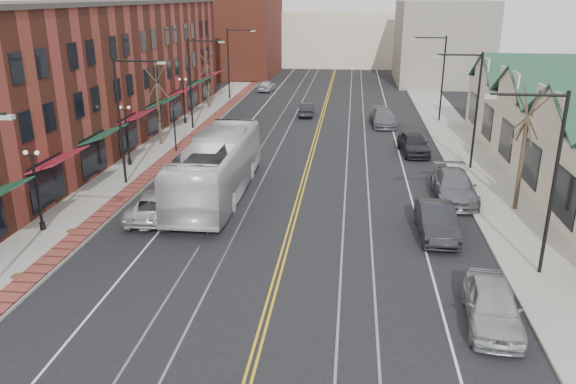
% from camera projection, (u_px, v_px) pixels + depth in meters
% --- Properties ---
extents(ground, '(160.00, 160.00, 0.00)m').
position_uv_depth(ground, '(261.00, 335.00, 20.45)').
color(ground, black).
rests_on(ground, ground).
extents(sidewalk_left, '(4.00, 120.00, 0.15)m').
position_uv_depth(sidewalk_left, '(141.00, 166.00, 40.46)').
color(sidewalk_left, gray).
rests_on(sidewalk_left, ground).
extents(sidewalk_right, '(4.00, 120.00, 0.15)m').
position_uv_depth(sidewalk_right, '(483.00, 177.00, 37.88)').
color(sidewalk_right, gray).
rests_on(sidewalk_right, ground).
extents(building_left, '(10.00, 50.00, 11.00)m').
position_uv_depth(building_left, '(83.00, 75.00, 45.97)').
color(building_left, maroon).
rests_on(building_left, ground).
extents(backdrop_left, '(14.00, 18.00, 14.00)m').
position_uv_depth(backdrop_left, '(230.00, 28.00, 85.46)').
color(backdrop_left, maroon).
rests_on(backdrop_left, ground).
extents(backdrop_mid, '(22.00, 14.00, 9.00)m').
position_uv_depth(backdrop_mid, '(337.00, 38.00, 98.62)').
color(backdrop_mid, '#BCA991').
rests_on(backdrop_mid, ground).
extents(backdrop_right, '(12.00, 16.00, 11.00)m').
position_uv_depth(backdrop_right, '(441.00, 42.00, 77.94)').
color(backdrop_right, slate).
rests_on(backdrop_right, ground).
extents(streetlight_l_1, '(3.33, 0.25, 8.00)m').
position_uv_depth(streetlight_l_1, '(126.00, 109.00, 34.97)').
color(streetlight_l_1, black).
rests_on(streetlight_l_1, sidewalk_left).
extents(streetlight_l_2, '(3.33, 0.25, 8.00)m').
position_uv_depth(streetlight_l_2, '(195.00, 74.00, 49.96)').
color(streetlight_l_2, black).
rests_on(streetlight_l_2, sidewalk_left).
extents(streetlight_l_3, '(3.33, 0.25, 8.00)m').
position_uv_depth(streetlight_l_3, '(232.00, 56.00, 64.96)').
color(streetlight_l_3, black).
rests_on(streetlight_l_3, sidewalk_left).
extents(streetlight_r_0, '(3.33, 0.25, 8.00)m').
position_uv_depth(streetlight_r_0, '(545.00, 166.00, 23.22)').
color(streetlight_r_0, black).
rests_on(streetlight_r_0, sidewalk_right).
extents(streetlight_r_1, '(3.33, 0.25, 8.00)m').
position_uv_depth(streetlight_r_1, '(471.00, 99.00, 38.22)').
color(streetlight_r_1, black).
rests_on(streetlight_r_1, sidewalk_right).
extents(streetlight_r_2, '(3.33, 0.25, 8.00)m').
position_uv_depth(streetlight_r_2, '(439.00, 70.00, 53.21)').
color(streetlight_r_2, black).
rests_on(streetlight_r_2, sidewalk_right).
extents(lamppost_l_1, '(0.84, 0.28, 4.27)m').
position_uv_depth(lamppost_l_1, '(37.00, 192.00, 28.59)').
color(lamppost_l_1, black).
rests_on(lamppost_l_1, sidewalk_left).
extents(lamppost_l_2, '(0.84, 0.28, 4.27)m').
position_uv_depth(lamppost_l_2, '(127.00, 137.00, 39.84)').
color(lamppost_l_2, black).
rests_on(lamppost_l_2, sidewalk_left).
extents(lamppost_l_3, '(0.84, 0.28, 4.27)m').
position_uv_depth(lamppost_l_3, '(184.00, 102.00, 52.96)').
color(lamppost_l_3, black).
rests_on(lamppost_l_3, sidewalk_left).
extents(tree_left_near, '(1.78, 1.37, 6.48)m').
position_uv_depth(tree_left_near, '(158.00, 103.00, 45.00)').
color(tree_left_near, '#382B21').
rests_on(tree_left_near, sidewalk_left).
extents(tree_left_far, '(1.66, 1.28, 6.02)m').
position_uv_depth(tree_left_far, '(208.00, 78.00, 60.07)').
color(tree_left_far, '#382B21').
rests_on(tree_left_far, sidewalk_left).
extents(tree_right_mid, '(1.90, 1.46, 6.93)m').
position_uv_depth(tree_right_mid, '(523.00, 148.00, 30.99)').
color(tree_right_mid, '#382B21').
rests_on(tree_right_mid, sidewalk_right).
extents(manhole_mid, '(0.60, 0.60, 0.02)m').
position_uv_depth(manhole_mid, '(18.00, 276.00, 24.41)').
color(manhole_mid, '#592D19').
rests_on(manhole_mid, sidewalk_left).
extents(manhole_far, '(0.60, 0.60, 0.02)m').
position_uv_depth(manhole_far, '(72.00, 231.00, 29.10)').
color(manhole_far, '#592D19').
rests_on(manhole_far, sidewalk_left).
extents(traffic_signal, '(0.18, 0.15, 3.80)m').
position_uv_depth(traffic_signal, '(174.00, 123.00, 43.31)').
color(traffic_signal, black).
rests_on(traffic_signal, sidewalk_left).
extents(transit_bus, '(3.21, 13.50, 3.76)m').
position_uv_depth(transit_bus, '(217.00, 167.00, 33.99)').
color(transit_bus, silver).
rests_on(transit_bus, ground).
extents(parked_suv, '(2.75, 5.54, 1.51)m').
position_uv_depth(parked_suv, '(158.00, 205.00, 31.04)').
color(parked_suv, '#B5BABD').
rests_on(parked_suv, ground).
extents(parked_car_a, '(2.33, 4.91, 1.62)m').
position_uv_depth(parked_car_a, '(493.00, 305.00, 20.88)').
color(parked_car_a, '#9FA3A6').
rests_on(parked_car_a, ground).
extents(parked_car_b, '(1.81, 5.00, 1.64)m').
position_uv_depth(parked_car_b, '(436.00, 221.00, 28.62)').
color(parked_car_b, black).
rests_on(parked_car_b, ground).
extents(parked_car_c, '(2.45, 5.83, 1.68)m').
position_uv_depth(parked_car_c, '(454.00, 186.00, 33.72)').
color(parked_car_c, slate).
rests_on(parked_car_c, ground).
extents(parked_car_d, '(2.48, 5.10, 1.68)m').
position_uv_depth(parked_car_d, '(414.00, 143.00, 43.51)').
color(parked_car_d, black).
rests_on(parked_car_d, ground).
extents(distant_car_left, '(1.55, 4.12, 1.34)m').
position_uv_depth(distant_car_left, '(307.00, 109.00, 57.29)').
color(distant_car_left, black).
rests_on(distant_car_left, ground).
extents(distant_car_right, '(2.58, 5.56, 1.57)m').
position_uv_depth(distant_car_right, '(383.00, 118.00, 52.96)').
color(distant_car_right, slate).
rests_on(distant_car_right, ground).
extents(distant_car_far, '(2.03, 4.35, 1.44)m').
position_uv_depth(distant_car_far, '(267.00, 86.00, 72.02)').
color(distant_car_far, '#B2B3BA').
rests_on(distant_car_far, ground).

